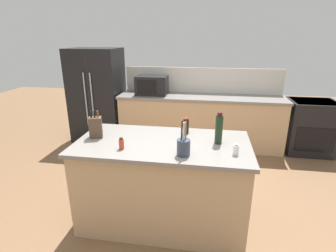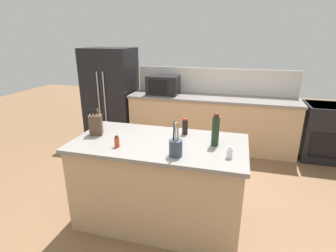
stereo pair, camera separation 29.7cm
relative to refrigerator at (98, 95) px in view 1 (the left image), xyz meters
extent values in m
plane|color=brown|center=(1.68, -2.25, -0.87)|extent=(14.00, 14.00, 0.00)
cube|color=tan|center=(1.98, -0.05, -0.42)|extent=(2.91, 0.62, 0.90)
cube|color=gray|center=(1.98, -0.05, 0.05)|extent=(2.95, 0.66, 0.04)
cube|color=beige|center=(1.98, 0.27, 0.30)|extent=(2.91, 0.03, 0.46)
cube|color=tan|center=(1.68, -2.25, -0.42)|extent=(1.70, 0.85, 0.90)
cube|color=gray|center=(1.68, -2.25, 0.05)|extent=(1.76, 0.91, 0.04)
cube|color=black|center=(0.00, 0.00, 0.00)|extent=(0.92, 0.72, 1.75)
cube|color=#2D2D2D|center=(0.00, -0.36, 0.00)|extent=(0.01, 0.00, 1.66)
cylinder|color=#ADB2B7|center=(-0.06, -0.38, 0.00)|extent=(0.02, 0.02, 0.96)
cylinder|color=#ADB2B7|center=(0.06, -0.38, 0.00)|extent=(0.02, 0.02, 0.96)
cube|color=black|center=(3.87, -0.05, -0.41)|extent=(0.76, 0.64, 0.92)
cube|color=black|center=(3.87, -0.37, -0.53)|extent=(0.61, 0.01, 0.41)
cube|color=black|center=(3.87, -0.05, 0.04)|extent=(0.68, 0.58, 0.02)
cube|color=black|center=(1.08, -0.05, 0.24)|extent=(0.56, 0.38, 0.34)
cube|color=black|center=(1.03, -0.24, 0.24)|extent=(0.35, 0.01, 0.24)
cube|color=#4C3828|center=(0.96, -2.24, 0.18)|extent=(0.16, 0.14, 0.22)
cylinder|color=black|center=(0.93, -2.25, 0.32)|extent=(0.02, 0.02, 0.07)
cylinder|color=black|center=(0.96, -2.24, 0.32)|extent=(0.02, 0.02, 0.07)
cylinder|color=brown|center=(0.99, -2.23, 0.32)|extent=(0.02, 0.02, 0.07)
cylinder|color=#333D4C|center=(1.92, -2.53, 0.14)|extent=(0.12, 0.12, 0.15)
cylinder|color=olive|center=(1.93, -2.52, 0.30)|extent=(0.01, 0.05, 0.18)
cylinder|color=black|center=(1.90, -2.52, 0.30)|extent=(0.01, 0.05, 0.18)
cylinder|color=#B2B2B7|center=(1.92, -2.54, 0.30)|extent=(0.01, 0.03, 0.18)
cylinder|color=black|center=(2.23, -2.20, 0.21)|extent=(0.07, 0.07, 0.29)
cylinder|color=#4C1919|center=(2.23, -2.20, 0.37)|extent=(0.05, 0.05, 0.03)
cylinder|color=black|center=(1.89, -1.97, 0.15)|extent=(0.06, 0.06, 0.16)
cylinder|color=#B22319|center=(1.89, -1.97, 0.24)|extent=(0.04, 0.04, 0.02)
cylinder|color=#B73D1E|center=(1.32, -2.48, 0.12)|extent=(0.05, 0.05, 0.10)
cylinder|color=black|center=(1.32, -2.48, 0.17)|extent=(0.03, 0.03, 0.02)
cylinder|color=silver|center=(2.39, -2.44, 0.11)|extent=(0.05, 0.05, 0.09)
cylinder|color=#B2B2B7|center=(2.39, -2.44, 0.17)|extent=(0.03, 0.03, 0.02)
camera|label=1|loc=(2.12, -4.67, 1.09)|focal=28.00mm
camera|label=2|loc=(2.41, -4.61, 1.09)|focal=28.00mm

